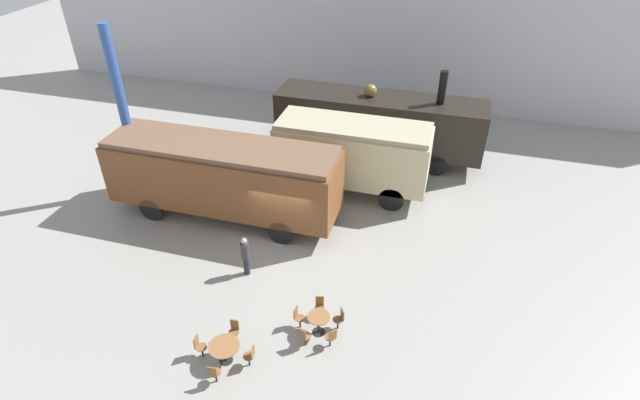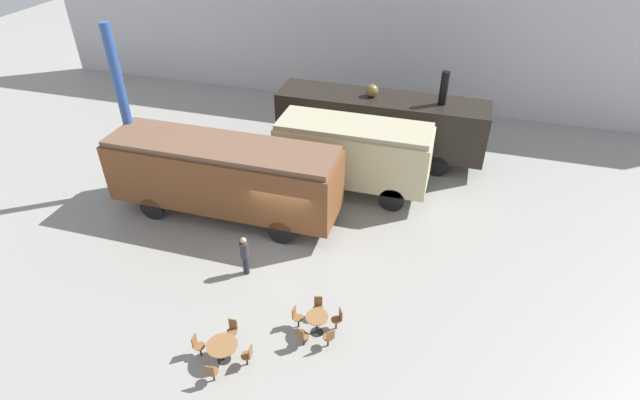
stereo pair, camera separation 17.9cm
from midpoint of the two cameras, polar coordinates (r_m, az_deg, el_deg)
name	(u,v)px [view 2 (the right image)]	position (r m, az deg, el deg)	size (l,w,h in m)	color
ground_plane	(285,239)	(21.41, -3.78, -4.45)	(80.00, 80.00, 0.00)	gray
backdrop_wall	(365,33)	(32.63, 5.38, 18.50)	(44.00, 0.15, 9.00)	silver
steam_locomotive	(380,121)	(26.55, 7.12, 8.90)	(10.78, 2.49, 5.06)	black
passenger_coach_vintage	(353,152)	(23.43, 4.04, 5.54)	(7.12, 2.56, 3.53)	beige
passenger_coach_wooden	(224,173)	(22.04, -10.73, 2.99)	(10.15, 2.79, 3.58)	brown
cafe_table_near	(222,348)	(16.80, -10.80, -16.24)	(1.00, 1.00, 0.72)	black
cafe_table_mid	(317,320)	(17.26, -0.06, -13.61)	(0.77, 0.77, 0.78)	black
cafe_chair_0	(233,329)	(17.36, -9.66, -14.29)	(0.36, 0.36, 0.87)	black
cafe_chair_1	(197,344)	(17.15, -13.56, -15.74)	(0.36, 0.36, 0.87)	black
cafe_chair_2	(212,372)	(16.39, -11.97, -18.68)	(0.36, 0.36, 0.87)	black
cafe_chair_3	(248,354)	(16.61, -7.87, -17.08)	(0.36, 0.36, 0.87)	black
cafe_chair_4	(302,336)	(16.94, -1.73, -15.25)	(0.38, 0.40, 0.87)	black
cafe_chair_5	(329,337)	(16.91, 1.38, -15.38)	(0.41, 0.40, 0.87)	black
cafe_chair_6	(338,318)	(17.46, 2.41, -13.29)	(0.40, 0.39, 0.87)	black
cafe_chair_7	(318,305)	(17.83, 0.08, -11.96)	(0.36, 0.38, 0.87)	black
cafe_chair_8	(296,316)	(17.52, -2.42, -13.10)	(0.36, 0.36, 0.87)	black
visitor_person	(245,254)	(19.34, -8.33, -6.15)	(0.34, 0.34, 1.74)	#262633
support_pillar	(126,114)	(24.17, -21.11, 9.18)	(0.44, 0.44, 8.00)	#2D519E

